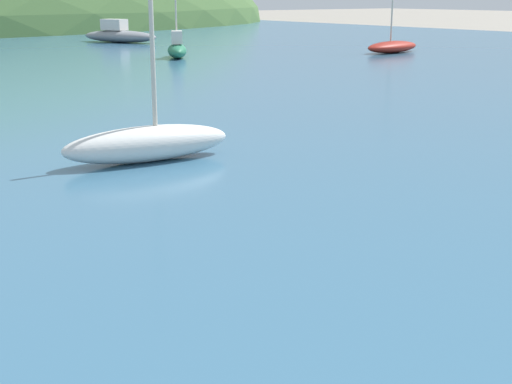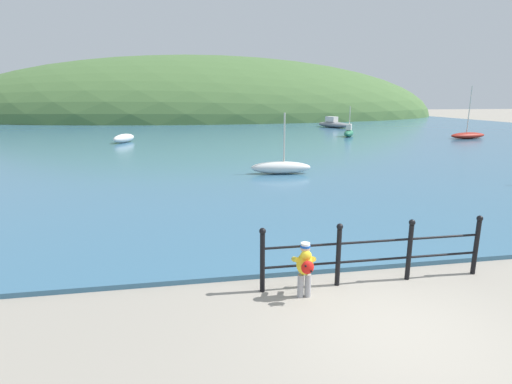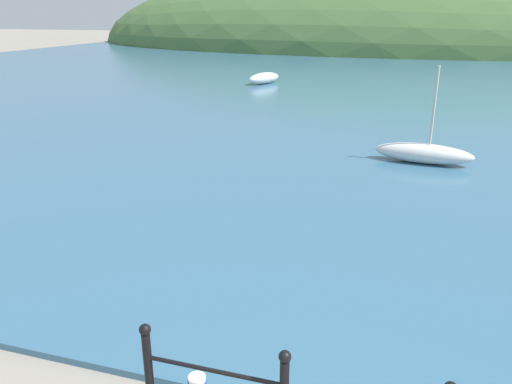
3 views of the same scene
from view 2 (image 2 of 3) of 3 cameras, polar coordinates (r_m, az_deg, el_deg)
The scene contains 10 objects.
ground_plane at distance 6.80m, azimuth 19.47°, elevation -17.74°, with size 200.00×200.00×0.00m, color gray.
water at distance 37.28m, azimuth -5.31°, elevation 8.16°, with size 80.00×60.00×0.10m, color #386684.
far_hillside at distance 72.90m, azimuth -7.73°, elevation 10.61°, with size 83.82×46.10×20.56m.
iron_railing at distance 7.85m, azimuth 16.59°, elevation -7.98°, with size 4.40×0.12×1.21m.
child_in_coat at distance 7.05m, azimuth 7.02°, elevation -10.32°, with size 0.39×0.54×1.00m.
boat_mid_harbor at distance 17.79m, azimuth 3.57°, elevation 3.54°, with size 2.73×1.00×2.68m.
boat_white_sailboat at distance 35.68m, azimuth 13.12°, elevation 8.30°, with size 1.87×2.54×2.55m.
boat_twin_mast at distance 37.42m, azimuth 28.01°, elevation 7.18°, with size 3.52×1.75×4.20m.
boat_blue_hull at distance 31.77m, azimuth -18.35°, elevation 7.31°, with size 1.75×2.58×0.63m.
boat_red_dinghy at distance 45.93m, azimuth 11.00°, elevation 9.51°, with size 3.19×4.75×1.21m.
Camera 2 is at (-3.08, -5.00, 3.43)m, focal length 28.00 mm.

